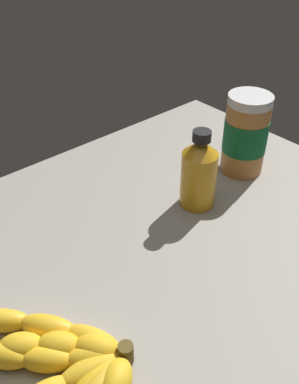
# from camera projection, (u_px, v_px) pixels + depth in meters

# --- Properties ---
(ground_plane) EXTENTS (0.87, 0.68, 0.05)m
(ground_plane) POSITION_uv_depth(u_px,v_px,m) (163.00, 242.00, 0.77)
(ground_plane) COLOR gray
(banana_bunch) EXTENTS (0.23, 0.28, 0.04)m
(banana_bunch) POSITION_uv_depth(u_px,v_px,m) (58.00, 382.00, 0.51)
(banana_bunch) COLOR gold
(banana_bunch) RESTS_ON ground_plane
(peanut_butter_jar) EXTENTS (0.09, 0.09, 0.17)m
(peanut_butter_jar) POSITION_uv_depth(u_px,v_px,m) (245.00, 135.00, 0.86)
(peanut_butter_jar) COLOR #B27238
(peanut_butter_jar) RESTS_ON ground_plane
(honey_bottle) EXTENTS (0.07, 0.07, 0.15)m
(honey_bottle) POSITION_uv_depth(u_px,v_px,m) (199.00, 172.00, 0.78)
(honey_bottle) COLOR orange
(honey_bottle) RESTS_ON ground_plane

